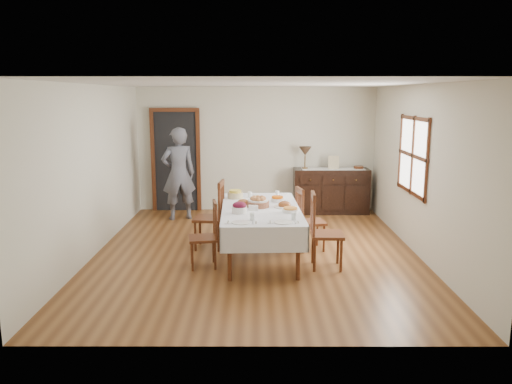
{
  "coord_description": "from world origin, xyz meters",
  "views": [
    {
      "loc": [
        0.01,
        -7.53,
        2.44
      ],
      "look_at": [
        0.0,
        0.1,
        0.95
      ],
      "focal_mm": 35.0,
      "sensor_mm": 36.0,
      "label": 1
    }
  ],
  "objects_px": {
    "person": "(178,171)",
    "table_lamp": "(305,152)",
    "dining_table": "(261,214)",
    "chair_right_far": "(308,219)",
    "chair_right_near": "(323,230)",
    "sideboard": "(331,191)",
    "chair_left_near": "(206,234)",
    "chair_left_far": "(212,215)"
  },
  "relations": [
    {
      "from": "chair_right_near",
      "to": "person",
      "type": "bearing_deg",
      "value": 43.3
    },
    {
      "from": "chair_right_near",
      "to": "chair_left_far",
      "type": "bearing_deg",
      "value": 63.15
    },
    {
      "from": "dining_table",
      "to": "chair_right_near",
      "type": "height_order",
      "value": "chair_right_near"
    },
    {
      "from": "dining_table",
      "to": "table_lamp",
      "type": "height_order",
      "value": "table_lamp"
    },
    {
      "from": "dining_table",
      "to": "person",
      "type": "bearing_deg",
      "value": 121.52
    },
    {
      "from": "chair_right_near",
      "to": "sideboard",
      "type": "bearing_deg",
      "value": -7.87
    },
    {
      "from": "chair_left_far",
      "to": "chair_right_far",
      "type": "xyz_separation_m",
      "value": [
        1.52,
        -0.08,
        -0.05
      ]
    },
    {
      "from": "chair_right_far",
      "to": "sideboard",
      "type": "height_order",
      "value": "chair_right_far"
    },
    {
      "from": "table_lamp",
      "to": "chair_left_near",
      "type": "bearing_deg",
      "value": -117.06
    },
    {
      "from": "chair_left_near",
      "to": "table_lamp",
      "type": "bearing_deg",
      "value": 143.6
    },
    {
      "from": "dining_table",
      "to": "chair_left_far",
      "type": "height_order",
      "value": "chair_left_far"
    },
    {
      "from": "chair_left_far",
      "to": "chair_right_near",
      "type": "bearing_deg",
      "value": 66.12
    },
    {
      "from": "dining_table",
      "to": "chair_right_far",
      "type": "distance_m",
      "value": 0.87
    },
    {
      "from": "chair_left_far",
      "to": "chair_right_near",
      "type": "relative_size",
      "value": 1.01
    },
    {
      "from": "chair_left_near",
      "to": "person",
      "type": "xyz_separation_m",
      "value": [
        -0.82,
        2.82,
        0.49
      ]
    },
    {
      "from": "person",
      "to": "table_lamp",
      "type": "height_order",
      "value": "person"
    },
    {
      "from": "chair_right_near",
      "to": "table_lamp",
      "type": "xyz_separation_m",
      "value": [
        0.06,
        3.4,
        0.73
      ]
    },
    {
      "from": "chair_left_far",
      "to": "chair_right_near",
      "type": "distance_m",
      "value": 1.9
    },
    {
      "from": "chair_right_far",
      "to": "chair_left_far",
      "type": "bearing_deg",
      "value": 76.01
    },
    {
      "from": "chair_left_far",
      "to": "table_lamp",
      "type": "height_order",
      "value": "table_lamp"
    },
    {
      "from": "chair_left_far",
      "to": "chair_right_far",
      "type": "distance_m",
      "value": 1.52
    },
    {
      "from": "chair_left_far",
      "to": "chair_left_near",
      "type": "bearing_deg",
      "value": 4.78
    },
    {
      "from": "dining_table",
      "to": "chair_right_far",
      "type": "xyz_separation_m",
      "value": [
        0.75,
        0.4,
        -0.18
      ]
    },
    {
      "from": "dining_table",
      "to": "table_lamp",
      "type": "distance_m",
      "value": 3.16
    },
    {
      "from": "chair_right_near",
      "to": "sideboard",
      "type": "relative_size",
      "value": 0.7
    },
    {
      "from": "person",
      "to": "sideboard",
      "type": "bearing_deg",
      "value": 170.59
    },
    {
      "from": "person",
      "to": "table_lamp",
      "type": "xyz_separation_m",
      "value": [
        2.54,
        0.55,
        0.31
      ]
    },
    {
      "from": "dining_table",
      "to": "chair_left_near",
      "type": "height_order",
      "value": "chair_left_near"
    },
    {
      "from": "dining_table",
      "to": "sideboard",
      "type": "xyz_separation_m",
      "value": [
        1.5,
        2.96,
        -0.22
      ]
    },
    {
      "from": "sideboard",
      "to": "chair_left_far",
      "type": "bearing_deg",
      "value": -132.32
    },
    {
      "from": "sideboard",
      "to": "table_lamp",
      "type": "xyz_separation_m",
      "value": [
        -0.56,
        -0.01,
        0.82
      ]
    },
    {
      "from": "chair_right_near",
      "to": "chair_right_far",
      "type": "relative_size",
      "value": 1.08
    },
    {
      "from": "dining_table",
      "to": "chair_left_near",
      "type": "bearing_deg",
      "value": -154.02
    },
    {
      "from": "chair_left_far",
      "to": "person",
      "type": "distance_m",
      "value": 2.14
    },
    {
      "from": "table_lamp",
      "to": "dining_table",
      "type": "bearing_deg",
      "value": -107.67
    },
    {
      "from": "person",
      "to": "chair_right_far",
      "type": "bearing_deg",
      "value": 119.82
    },
    {
      "from": "sideboard",
      "to": "person",
      "type": "height_order",
      "value": "person"
    },
    {
      "from": "sideboard",
      "to": "dining_table",
      "type": "bearing_deg",
      "value": -116.78
    },
    {
      "from": "dining_table",
      "to": "chair_left_near",
      "type": "relative_size",
      "value": 2.42
    },
    {
      "from": "sideboard",
      "to": "person",
      "type": "bearing_deg",
      "value": -169.77
    },
    {
      "from": "chair_left_near",
      "to": "chair_left_far",
      "type": "xyz_separation_m",
      "value": [
        0.01,
        0.89,
        0.08
      ]
    },
    {
      "from": "dining_table",
      "to": "sideboard",
      "type": "height_order",
      "value": "sideboard"
    }
  ]
}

